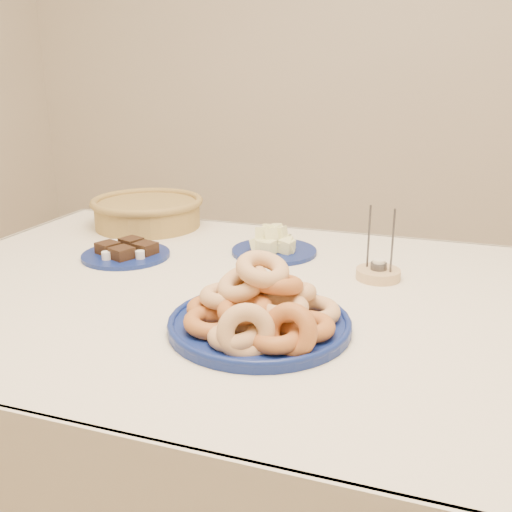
# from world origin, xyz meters

# --- Properties ---
(dining_table) EXTENTS (1.71, 1.11, 0.75)m
(dining_table) POSITION_xyz_m (0.00, 0.00, 0.64)
(dining_table) COLOR brown
(dining_table) RESTS_ON ground
(donut_platter) EXTENTS (0.43, 0.43, 0.16)m
(donut_platter) POSITION_xyz_m (0.06, -0.19, 0.79)
(donut_platter) COLOR navy
(donut_platter) RESTS_ON dining_table
(melon_plate) EXTENTS (0.28, 0.28, 0.08)m
(melon_plate) POSITION_xyz_m (-0.06, 0.28, 0.77)
(melon_plate) COLOR navy
(melon_plate) RESTS_ON dining_table
(brownie_plate) EXTENTS (0.29, 0.29, 0.04)m
(brownie_plate) POSITION_xyz_m (-0.42, 0.12, 0.76)
(brownie_plate) COLOR navy
(brownie_plate) RESTS_ON dining_table
(wicker_basket) EXTENTS (0.42, 0.42, 0.09)m
(wicker_basket) POSITION_xyz_m (-0.52, 0.42, 0.80)
(wicker_basket) COLOR olive
(wicker_basket) RESTS_ON dining_table
(candle_holder) EXTENTS (0.13, 0.13, 0.17)m
(candle_holder) POSITION_xyz_m (0.23, 0.17, 0.77)
(candle_holder) COLOR tan
(candle_holder) RESTS_ON dining_table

